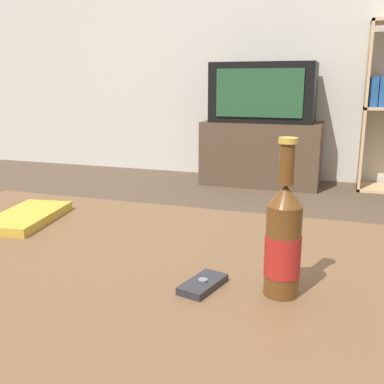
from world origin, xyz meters
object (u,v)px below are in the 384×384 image
object	(u,v)px
tv_stand	(261,153)
table_book	(27,217)
beer_bottle	(283,241)
cell_phone	(203,284)
television	(264,92)

from	to	relation	value
tv_stand	table_book	xyz separation A→B (m)	(-0.21, -2.57, 0.19)
tv_stand	table_book	bearing A→B (deg)	-94.61
table_book	beer_bottle	bearing A→B (deg)	-24.97
tv_stand	beer_bottle	bearing A→B (deg)	-79.46
beer_bottle	cell_phone	distance (m)	0.17
television	table_book	distance (m)	2.59
beer_bottle	cell_phone	xyz separation A→B (m)	(-0.14, -0.02, -0.09)
table_book	television	bearing A→B (deg)	77.32
television	table_book	world-z (taller)	television
cell_phone	table_book	bearing A→B (deg)	172.02
television	cell_phone	xyz separation A→B (m)	(0.38, -2.81, -0.29)
beer_bottle	table_book	world-z (taller)	beer_bottle
tv_stand	television	bearing A→B (deg)	-90.00
tv_stand	cell_phone	bearing A→B (deg)	-82.35
cell_phone	table_book	distance (m)	0.63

